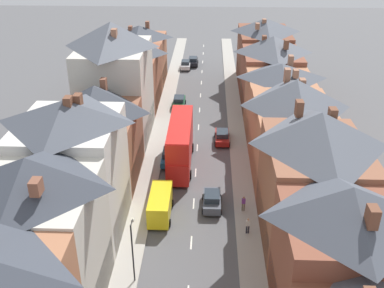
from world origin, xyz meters
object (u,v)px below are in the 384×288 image
(double_decker_bus_lead, at_px, (180,143))
(pedestrian_mid_right, at_px, (244,203))
(car_mid_white, at_px, (179,102))
(car_parked_left_b, at_px, (193,61))
(car_parked_left_a, at_px, (222,136))
(street_lamp, at_px, (133,248))
(car_mid_black, at_px, (186,65))
(pedestrian_mid_left, at_px, (248,225))
(car_parked_right_a, at_px, (212,200))
(delivery_van, at_px, (160,204))
(car_near_silver, at_px, (170,156))

(double_decker_bus_lead, xyz_separation_m, pedestrian_mid_right, (6.65, -8.95, -1.78))
(car_mid_white, distance_m, pedestrian_mid_right, 27.39)
(double_decker_bus_lead, relative_size, car_parked_left_b, 2.54)
(car_parked_left_a, height_order, car_mid_white, car_mid_white)
(pedestrian_mid_right, xyz_separation_m, street_lamp, (-9.09, -9.55, 2.21))
(street_lamp, bearing_deg, car_parked_left_b, 87.52)
(car_mid_black, distance_m, pedestrian_mid_left, 48.86)
(pedestrian_mid_left, bearing_deg, car_parked_left_a, 95.95)
(car_parked_right_a, xyz_separation_m, car_mid_white, (-4.90, 25.57, -0.01))
(car_mid_white, bearing_deg, car_mid_black, 90.00)
(car_parked_left_b, height_order, pedestrian_mid_left, pedestrian_mid_left)
(car_parked_right_a, distance_m, car_mid_black, 44.35)
(car_parked_left_b, relative_size, delivery_van, 0.82)
(car_parked_right_a, xyz_separation_m, car_parked_left_b, (-3.60, 46.38, -0.05))
(car_parked_right_a, height_order, pedestrian_mid_right, pedestrian_mid_right)
(car_mid_black, distance_m, pedestrian_mid_right, 45.43)
(car_parked_left_b, xyz_separation_m, street_lamp, (-2.45, -56.57, 2.44))
(car_parked_left_a, height_order, delivery_van, delivery_van)
(car_near_silver, distance_m, car_mid_white, 16.86)
(car_mid_black, height_order, pedestrian_mid_right, pedestrian_mid_right)
(car_parked_right_a, height_order, car_mid_black, car_parked_right_a)
(car_parked_left_a, height_order, car_mid_black, car_mid_black)
(car_parked_left_a, bearing_deg, car_parked_right_a, -95.21)
(double_decker_bus_lead, distance_m, car_parked_left_b, 38.13)
(delivery_van, bearing_deg, car_parked_left_b, 88.45)
(delivery_van, bearing_deg, car_parked_right_a, 17.94)
(pedestrian_mid_left, bearing_deg, street_lamp, -146.65)
(double_decker_bus_lead, height_order, car_near_silver, double_decker_bus_lead)
(car_parked_right_a, height_order, car_mid_white, car_parked_right_a)
(car_parked_left_a, bearing_deg, street_lamp, -106.74)
(car_mid_black, distance_m, car_parked_left_b, 2.64)
(car_near_silver, relative_size, car_mid_black, 1.09)
(double_decker_bus_lead, bearing_deg, car_parked_left_a, 50.47)
(car_mid_white, bearing_deg, car_near_silver, -90.00)
(car_parked_left_a, relative_size, street_lamp, 0.76)
(car_parked_right_a, bearing_deg, car_parked_left_a, 84.79)
(double_decker_bus_lead, distance_m, car_mid_black, 35.86)
(car_parked_left_a, xyz_separation_m, car_mid_white, (-6.20, 11.32, 0.04))
(double_decker_bus_lead, relative_size, pedestrian_mid_left, 6.71)
(car_parked_left_a, height_order, car_parked_left_b, car_parked_left_b)
(car_near_silver, height_order, car_parked_left_a, car_near_silver)
(pedestrian_mid_right, bearing_deg, car_near_silver, 130.33)
(car_parked_right_a, xyz_separation_m, pedestrian_mid_left, (3.21, -4.10, 0.18))
(delivery_van, bearing_deg, car_parked_left_a, 68.62)
(car_parked_right_a, distance_m, street_lamp, 12.09)
(car_parked_left_b, bearing_deg, pedestrian_mid_right, -81.96)
(car_parked_right_a, bearing_deg, car_mid_black, 96.34)
(car_near_silver, bearing_deg, pedestrian_mid_right, -49.67)
(car_parked_left_b, height_order, pedestrian_mid_right, pedestrian_mid_right)
(delivery_van, xyz_separation_m, street_lamp, (-1.15, -8.61, 1.90))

